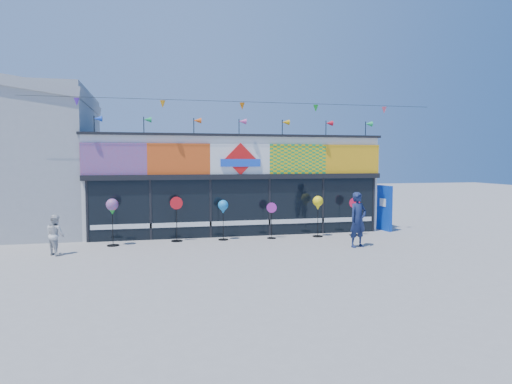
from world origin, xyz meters
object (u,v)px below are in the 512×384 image
object	(u,v)px
spinner_0	(112,208)
spinner_1	(177,218)
spinner_2	(223,208)
spinner_5	(355,215)
spinner_3	(272,220)
spinner_4	(318,204)
adult_man	(358,220)
child	(55,235)
blue_sign	(384,208)

from	to	relation	value
spinner_0	spinner_1	size ratio (longest dim) A/B	1.01
spinner_2	spinner_5	distance (m)	5.38
spinner_3	spinner_4	distance (m)	1.99
spinner_1	adult_man	xyz separation A→B (m)	(6.15, -2.57, 0.08)
spinner_1	spinner_4	world-z (taller)	spinner_1
spinner_3	spinner_5	world-z (taller)	spinner_5
spinner_0	child	xyz separation A→B (m)	(-1.68, -1.20, -0.70)
blue_sign	spinner_1	xyz separation A→B (m)	(-8.96, -0.71, -0.09)
spinner_0	adult_man	xyz separation A→B (m)	(8.42, -2.16, -0.39)
blue_sign	spinner_5	bearing A→B (deg)	-157.74
spinner_4	spinner_5	world-z (taller)	spinner_4
spinner_3	spinner_2	bearing A→B (deg)	177.82
spinner_4	spinner_0	bearing A→B (deg)	-178.41
spinner_0	spinner_4	xyz separation A→B (m)	(7.82, 0.22, -0.05)
spinner_1	spinner_2	size ratio (longest dim) A/B	1.10
spinner_2	spinner_3	bearing A→B (deg)	-2.18
spinner_1	spinner_3	xyz separation A→B (m)	(3.65, -0.18, -0.15)
spinner_3	adult_man	xyz separation A→B (m)	(2.50, -2.39, 0.22)
blue_sign	spinner_4	xyz separation A→B (m)	(-3.41, -0.90, 0.33)
blue_sign	spinner_1	size ratio (longest dim) A/B	1.16
spinner_0	spinner_5	distance (m)	9.41
spinner_3	spinner_0	bearing A→B (deg)	-177.76
spinner_5	adult_man	distance (m)	2.54
blue_sign	spinner_0	bearing A→B (deg)	-179.12
child	spinner_1	bearing A→B (deg)	-110.65
spinner_0	spinner_1	distance (m)	2.35
spinner_1	spinner_3	bearing A→B (deg)	-2.75
spinner_0	spinner_3	xyz separation A→B (m)	(5.92, 0.23, -0.61)
spinner_5	child	xyz separation A→B (m)	(-11.07, -1.37, -0.16)
spinner_4	adult_man	xyz separation A→B (m)	(0.59, -2.38, -0.34)
spinner_4	spinner_5	distance (m)	1.64
spinner_1	spinner_2	xyz separation A→B (m)	(1.75, -0.10, 0.34)
blue_sign	child	bearing A→B (deg)	-174.64
spinner_4	adult_man	size ratio (longest dim) A/B	0.85
spinner_1	spinner_5	bearing A→B (deg)	-1.85
spinner_0	spinner_3	bearing A→B (deg)	2.24
adult_man	blue_sign	bearing A→B (deg)	30.83
spinner_2	blue_sign	bearing A→B (deg)	6.46
spinner_1	child	world-z (taller)	spinner_1
blue_sign	adult_man	bearing A→B (deg)	-135.44
spinner_4	spinner_3	bearing A→B (deg)	179.57
spinner_4	child	distance (m)	9.63
blue_sign	spinner_0	distance (m)	11.30
blue_sign	child	xyz separation A→B (m)	(-12.91, -2.32, -0.33)
spinner_2	child	xyz separation A→B (m)	(-5.70, -1.50, -0.58)
blue_sign	spinner_3	xyz separation A→B (m)	(-5.31, -0.89, -0.24)
spinner_4	adult_man	world-z (taller)	adult_man
child	blue_sign	bearing A→B (deg)	-122.58
spinner_0	spinner_4	size ratio (longest dim) A/B	1.03
spinner_1	spinner_2	bearing A→B (deg)	-3.38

